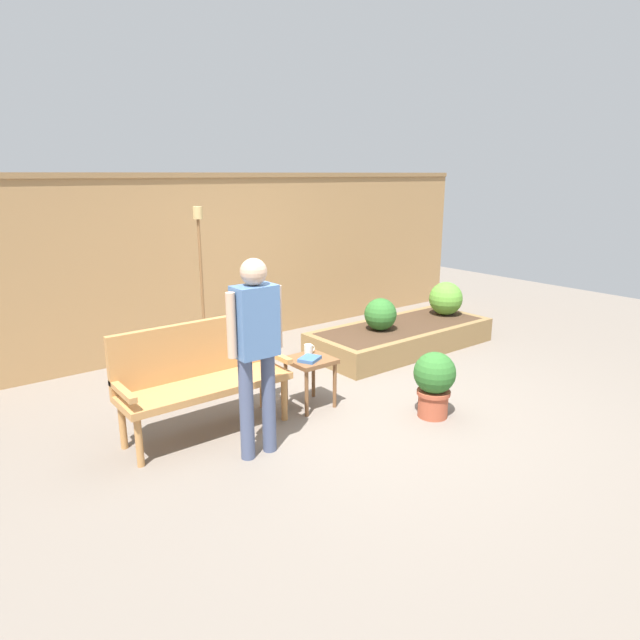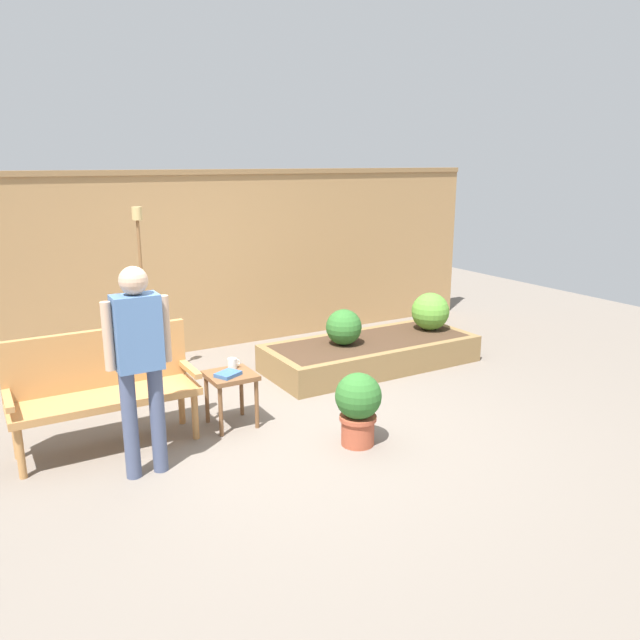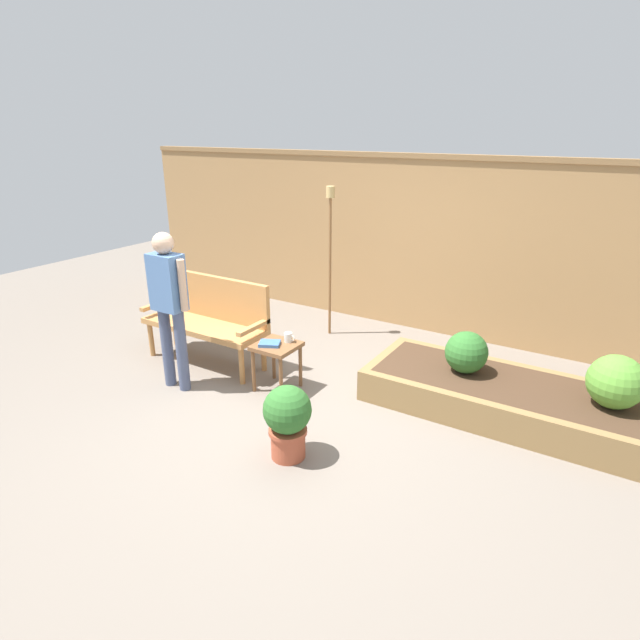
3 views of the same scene
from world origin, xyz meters
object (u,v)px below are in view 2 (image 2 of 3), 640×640
object	(u,v)px
garden_bench	(102,381)
person_by_bench	(139,354)
cup_on_table	(233,363)
shrub_near_bench	(344,327)
shrub_far_corner	(430,311)
tiki_torch	(141,265)
book_on_table	(228,374)
potted_boxwood	(358,405)
side_table	(231,382)

from	to	relation	value
garden_bench	person_by_bench	size ratio (longest dim) A/B	0.92
cup_on_table	shrub_near_bench	world-z (taller)	shrub_near_bench
shrub_near_bench	shrub_far_corner	world-z (taller)	shrub_far_corner
tiki_torch	garden_bench	bearing A→B (deg)	-117.56
garden_bench	person_by_bench	world-z (taller)	person_by_bench
book_on_table	tiki_torch	bearing A→B (deg)	73.45
cup_on_table	potted_boxwood	xyz separation A→B (m)	(0.68, -0.98, -0.18)
shrub_far_corner	person_by_bench	xyz separation A→B (m)	(-3.73, -1.23, 0.41)
shrub_near_bench	person_by_bench	bearing A→B (deg)	-153.83
side_table	cup_on_table	distance (m)	0.18
book_on_table	shrub_far_corner	size ratio (longest dim) A/B	0.44
shrub_near_bench	tiki_torch	distance (m)	2.23
side_table	person_by_bench	distance (m)	1.14
potted_boxwood	shrub_near_bench	size ratio (longest dim) A/B	1.55
cup_on_table	shrub_near_bench	size ratio (longest dim) A/B	0.30
side_table	tiki_torch	world-z (taller)	tiki_torch
book_on_table	shrub_far_corner	xyz separation A→B (m)	(2.89, 0.79, 0.03)
side_table	potted_boxwood	bearing A→B (deg)	-49.62
book_on_table	shrub_near_bench	world-z (taller)	shrub_near_bench
shrub_near_bench	tiki_torch	bearing A→B (deg)	157.74
cup_on_table	shrub_near_bench	bearing A→B (deg)	21.98
tiki_torch	potted_boxwood	bearing A→B (deg)	-66.31
potted_boxwood	side_table	bearing A→B (deg)	130.38
book_on_table	shrub_far_corner	world-z (taller)	shrub_far_corner
side_table	shrub_far_corner	size ratio (longest dim) A/B	1.08
cup_on_table	person_by_bench	xyz separation A→B (m)	(-0.95, -0.60, 0.41)
garden_bench	potted_boxwood	distance (m)	2.07
cup_on_table	shrub_far_corner	size ratio (longest dim) A/B	0.26
cup_on_table	tiki_torch	bearing A→B (deg)	104.98
potted_boxwood	tiki_torch	world-z (taller)	tiki_torch
potted_boxwood	person_by_bench	world-z (taller)	person_by_bench
side_table	book_on_table	xyz separation A→B (m)	(-0.04, -0.05, 0.10)
garden_bench	book_on_table	size ratio (longest dim) A/B	7.37
shrub_near_bench	cup_on_table	bearing A→B (deg)	-158.02
tiki_torch	shrub_near_bench	bearing A→B (deg)	-22.26
side_table	cup_on_table	world-z (taller)	cup_on_table
side_table	shrub_far_corner	world-z (taller)	shrub_far_corner
book_on_table	potted_boxwood	size ratio (longest dim) A/B	0.32
cup_on_table	shrub_far_corner	distance (m)	2.85
potted_boxwood	shrub_near_bench	world-z (taller)	shrub_near_bench
potted_boxwood	cup_on_table	bearing A→B (deg)	124.50
garden_bench	potted_boxwood	size ratio (longest dim) A/B	2.36
garden_bench	cup_on_table	distance (m)	1.10
shrub_near_bench	person_by_bench	xyz separation A→B (m)	(-2.51, -1.23, 0.44)
garden_bench	person_by_bench	xyz separation A→B (m)	(0.15, -0.67, 0.39)
potted_boxwood	shrub_near_bench	xyz separation A→B (m)	(0.89, 1.61, 0.15)
cup_on_table	potted_boxwood	distance (m)	1.21
cup_on_table	potted_boxwood	size ratio (longest dim) A/B	0.19
shrub_far_corner	tiki_torch	distance (m)	3.34
side_table	book_on_table	distance (m)	0.12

